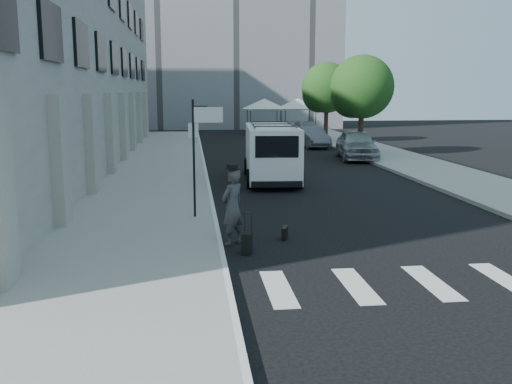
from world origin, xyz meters
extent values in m
plane|color=black|center=(0.00, 0.00, 0.00)|extent=(120.00, 120.00, 0.00)
cube|color=gray|center=(-4.25, 16.00, 0.07)|extent=(4.50, 48.00, 0.15)
cube|color=gray|center=(9.00, 20.00, 0.07)|extent=(4.00, 56.00, 0.15)
cube|color=gray|center=(-11.50, 18.00, 6.00)|extent=(10.00, 44.00, 12.00)
cube|color=slate|center=(2.00, 50.00, 12.50)|extent=(22.00, 12.00, 25.00)
cylinder|color=black|center=(-2.60, 3.20, 1.90)|extent=(0.07, 0.07, 3.50)
cube|color=white|center=(-2.60, 3.22, 2.75)|extent=(0.30, 0.03, 0.42)
cube|color=white|center=(-2.15, 3.20, 3.20)|extent=(0.85, 0.06, 0.45)
cylinder|color=black|center=(7.60, 20.00, 1.40)|extent=(0.32, 0.32, 2.80)
sphere|color=#224A17|center=(7.60, 20.00, 4.13)|extent=(3.80, 3.80, 3.80)
sphere|color=#224A17|center=(7.20, 20.60, 3.56)|extent=(2.66, 2.66, 2.66)
cylinder|color=black|center=(7.60, 29.00, 1.40)|extent=(0.32, 0.32, 2.80)
sphere|color=#224A17|center=(7.60, 29.00, 4.13)|extent=(3.80, 3.80, 3.80)
sphere|color=#224A17|center=(7.20, 29.60, 3.56)|extent=(2.66, 2.66, 2.66)
cylinder|color=black|center=(2.60, 36.60, 1.10)|extent=(0.06, 0.06, 2.20)
cylinder|color=black|center=(5.40, 36.60, 1.10)|extent=(0.06, 0.06, 2.20)
cylinder|color=black|center=(2.60, 39.40, 1.10)|extent=(0.06, 0.06, 2.20)
cylinder|color=black|center=(5.40, 39.40, 1.10)|extent=(0.06, 0.06, 2.20)
cube|color=white|center=(4.00, 38.00, 2.25)|extent=(3.00, 3.00, 0.12)
cone|color=white|center=(4.00, 38.00, 2.75)|extent=(4.00, 4.00, 0.90)
cylinder|color=black|center=(5.80, 37.10, 1.10)|extent=(0.06, 0.06, 2.20)
cylinder|color=black|center=(8.60, 37.10, 1.10)|extent=(0.06, 0.06, 2.20)
cylinder|color=black|center=(5.80, 39.90, 1.10)|extent=(0.06, 0.06, 2.20)
cylinder|color=black|center=(8.60, 39.90, 1.10)|extent=(0.06, 0.06, 2.20)
cube|color=white|center=(7.20, 38.50, 2.25)|extent=(3.00, 3.00, 0.12)
cone|color=white|center=(7.20, 38.50, 2.75)|extent=(4.00, 4.00, 0.90)
imported|color=#3C3B3E|center=(-1.66, 0.42, 0.98)|extent=(0.84, 0.84, 1.97)
cube|color=black|center=(-0.24, 0.80, 0.17)|extent=(0.24, 0.46, 0.34)
cube|color=black|center=(-1.38, -0.45, 0.26)|extent=(0.31, 0.40, 0.52)
cylinder|color=black|center=(-1.42, -0.27, 0.74)|extent=(0.02, 0.02, 0.49)
cylinder|color=black|center=(-1.25, -0.32, 0.74)|extent=(0.02, 0.02, 0.49)
cube|color=black|center=(-1.33, -0.29, 0.98)|extent=(0.20, 0.08, 0.03)
cube|color=white|center=(0.80, 10.64, 1.30)|extent=(2.48, 5.79, 2.20)
cube|color=white|center=(1.02, 13.72, 0.79)|extent=(2.05, 1.08, 1.15)
cube|color=black|center=(0.60, 7.84, 1.78)|extent=(1.68, 0.20, 0.84)
cylinder|color=black|center=(-0.05, 12.70, 0.40)|extent=(0.35, 0.81, 0.80)
cylinder|color=black|center=(1.93, 12.56, 0.40)|extent=(0.35, 0.81, 0.80)
cylinder|color=black|center=(-0.32, 8.83, 0.40)|extent=(0.35, 0.81, 0.80)
cylinder|color=black|center=(1.66, 8.69, 0.40)|extent=(0.35, 0.81, 0.80)
imported|color=#9A9DA1|center=(6.80, 18.08, 0.85)|extent=(2.62, 5.21, 1.70)
imported|color=slate|center=(5.72, 25.26, 0.70)|extent=(1.93, 4.41, 1.41)
imported|color=gray|center=(6.61, 31.24, 0.73)|extent=(2.67, 5.26, 1.46)
camera|label=1|loc=(-2.69, -13.75, 3.90)|focal=40.00mm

